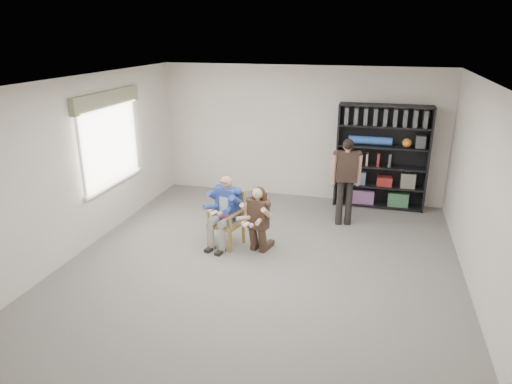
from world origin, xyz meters
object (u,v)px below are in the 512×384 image
(bookshelf, at_px, (382,157))
(standing_man, at_px, (346,183))
(armchair, at_px, (226,219))
(seated_man, at_px, (226,211))
(kneeling_woman, at_px, (257,220))

(bookshelf, relative_size, standing_man, 1.27)
(standing_man, bearing_deg, armchair, -153.45)
(armchair, height_order, seated_man, seated_man)
(standing_man, bearing_deg, kneeling_woman, -140.45)
(bookshelf, xyz_separation_m, standing_man, (-0.61, -1.14, -0.23))
(seated_man, height_order, standing_man, standing_man)
(seated_man, height_order, kneeling_woman, seated_man)
(armchair, relative_size, standing_man, 0.57)
(armchair, relative_size, kneeling_woman, 0.84)
(seated_man, distance_m, bookshelf, 3.56)
(bookshelf, bearing_deg, kneeling_woman, -125.29)
(kneeling_woman, distance_m, bookshelf, 3.29)
(seated_man, relative_size, standing_man, 0.74)
(kneeling_woman, xyz_separation_m, bookshelf, (1.88, 2.66, 0.49))
(kneeling_woman, bearing_deg, bookshelf, 70.39)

